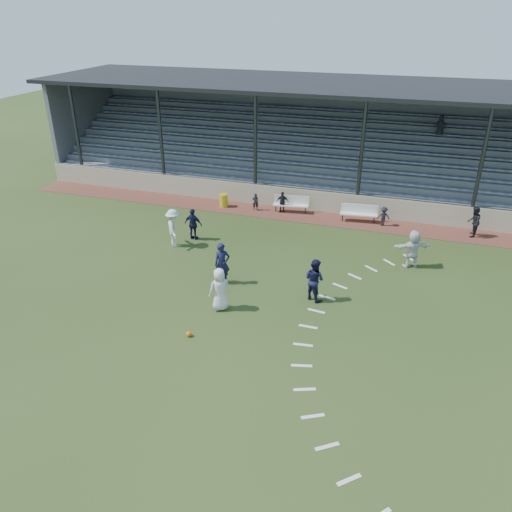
{
  "coord_description": "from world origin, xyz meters",
  "views": [
    {
      "loc": [
        5.72,
        -15.18,
        10.73
      ],
      "look_at": [
        0.0,
        2.5,
        1.3
      ],
      "focal_mm": 35.0,
      "sensor_mm": 36.0,
      "label": 1
    }
  ],
  "objects_px": {
    "trash_bin": "(224,200)",
    "official": "(474,222)",
    "player_navy_lead": "(222,264)",
    "player_white_lead": "(220,289)",
    "bench_right": "(359,211)",
    "bench_left": "(291,202)",
    "football": "(189,334)"
  },
  "relations": [
    {
      "from": "player_navy_lead",
      "to": "official",
      "type": "distance_m",
      "value": 13.39
    },
    {
      "from": "bench_right",
      "to": "trash_bin",
      "type": "distance_m",
      "value": 7.85
    },
    {
      "from": "player_white_lead",
      "to": "player_navy_lead",
      "type": "xyz_separation_m",
      "value": [
        -0.66,
        1.93,
        0.04
      ]
    },
    {
      "from": "player_white_lead",
      "to": "official",
      "type": "xyz_separation_m",
      "value": [
        9.77,
        10.32,
        -0.06
      ]
    },
    {
      "from": "player_white_lead",
      "to": "player_navy_lead",
      "type": "relative_size",
      "value": 0.95
    },
    {
      "from": "bench_right",
      "to": "football",
      "type": "height_order",
      "value": "bench_right"
    },
    {
      "from": "official",
      "to": "bench_right",
      "type": "bearing_deg",
      "value": -81.87
    },
    {
      "from": "player_navy_lead",
      "to": "player_white_lead",
      "type": "bearing_deg",
      "value": -106.55
    },
    {
      "from": "player_navy_lead",
      "to": "official",
      "type": "xyz_separation_m",
      "value": [
        10.43,
        8.39,
        -0.11
      ]
    },
    {
      "from": "football",
      "to": "player_white_lead",
      "type": "bearing_deg",
      "value": 78.88
    },
    {
      "from": "football",
      "to": "official",
      "type": "relative_size",
      "value": 0.13
    },
    {
      "from": "bench_right",
      "to": "bench_left",
      "type": "bearing_deg",
      "value": 170.02
    },
    {
      "from": "trash_bin",
      "to": "official",
      "type": "relative_size",
      "value": 0.48
    },
    {
      "from": "trash_bin",
      "to": "football",
      "type": "distance_m",
      "value": 12.86
    },
    {
      "from": "bench_left",
      "to": "official",
      "type": "height_order",
      "value": "official"
    },
    {
      "from": "bench_left",
      "to": "trash_bin",
      "type": "height_order",
      "value": "bench_left"
    },
    {
      "from": "player_navy_lead",
      "to": "bench_right",
      "type": "bearing_deg",
      "value": 26.26
    },
    {
      "from": "trash_bin",
      "to": "official",
      "type": "xyz_separation_m",
      "value": [
        13.64,
        0.01,
        0.42
      ]
    },
    {
      "from": "football",
      "to": "official",
      "type": "height_order",
      "value": "official"
    },
    {
      "from": "bench_left",
      "to": "official",
      "type": "distance_m",
      "value": 9.67
    },
    {
      "from": "bench_right",
      "to": "football",
      "type": "relative_size",
      "value": 10.15
    },
    {
      "from": "official",
      "to": "player_navy_lead",
      "type": "bearing_deg",
      "value": -40.84
    },
    {
      "from": "bench_right",
      "to": "official",
      "type": "bearing_deg",
      "value": -9.27
    },
    {
      "from": "bench_left",
      "to": "football",
      "type": "height_order",
      "value": "bench_left"
    },
    {
      "from": "trash_bin",
      "to": "player_navy_lead",
      "type": "height_order",
      "value": "player_navy_lead"
    },
    {
      "from": "bench_right",
      "to": "player_navy_lead",
      "type": "bearing_deg",
      "value": -125.36
    },
    {
      "from": "player_white_lead",
      "to": "player_navy_lead",
      "type": "distance_m",
      "value": 2.04
    },
    {
      "from": "bench_right",
      "to": "official",
      "type": "xyz_separation_m",
      "value": [
        5.79,
        -0.22,
        0.23
      ]
    },
    {
      "from": "bench_left",
      "to": "football",
      "type": "bearing_deg",
      "value": -100.34
    },
    {
      "from": "trash_bin",
      "to": "bench_left",
      "type": "bearing_deg",
      "value": 6.11
    },
    {
      "from": "bench_left",
      "to": "player_white_lead",
      "type": "bearing_deg",
      "value": -98.62
    },
    {
      "from": "trash_bin",
      "to": "player_white_lead",
      "type": "height_order",
      "value": "player_white_lead"
    }
  ]
}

